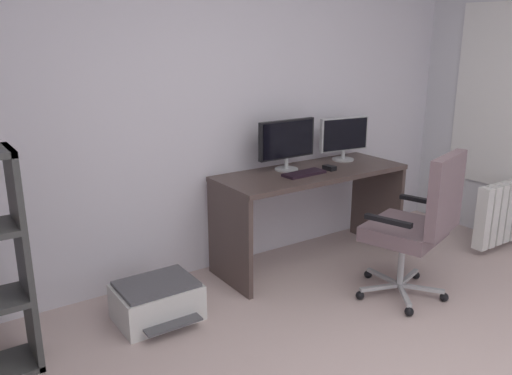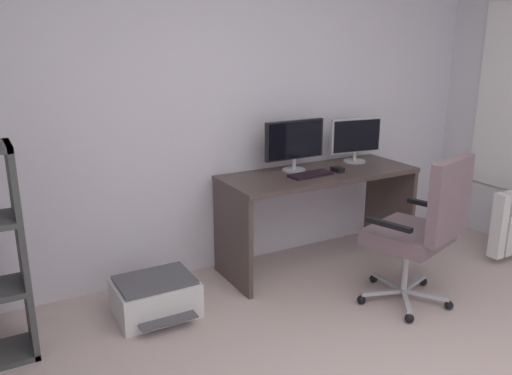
{
  "view_description": "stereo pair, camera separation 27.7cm",
  "coord_description": "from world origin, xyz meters",
  "px_view_note": "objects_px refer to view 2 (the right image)",
  "views": [
    {
      "loc": [
        -1.83,
        -0.89,
        1.74
      ],
      "look_at": [
        -0.01,
        1.79,
        0.8
      ],
      "focal_mm": 36.64,
      "sensor_mm": 36.0,
      "label": 1
    },
    {
      "loc": [
        -1.59,
        -1.03,
        1.74
      ],
      "look_at": [
        -0.01,
        1.79,
        0.8
      ],
      "focal_mm": 36.64,
      "sensor_mm": 36.0,
      "label": 2
    }
  ],
  "objects_px": {
    "keyboard": "(310,175)",
    "desk": "(318,196)",
    "printer": "(156,297)",
    "computer_mouse": "(338,170)",
    "monitor_secondary": "(356,138)",
    "office_chair": "(423,226)",
    "monitor_main": "(295,142)"
  },
  "relations": [
    {
      "from": "desk",
      "to": "office_chair",
      "type": "bearing_deg",
      "value": -78.0
    },
    {
      "from": "printer",
      "to": "keyboard",
      "type": "bearing_deg",
      "value": 3.94
    },
    {
      "from": "desk",
      "to": "printer",
      "type": "relative_size",
      "value": 2.97
    },
    {
      "from": "office_chair",
      "to": "keyboard",
      "type": "bearing_deg",
      "value": 111.11
    },
    {
      "from": "monitor_secondary",
      "to": "computer_mouse",
      "type": "distance_m",
      "value": 0.42
    },
    {
      "from": "monitor_main",
      "to": "office_chair",
      "type": "bearing_deg",
      "value": -71.58
    },
    {
      "from": "keyboard",
      "to": "office_chair",
      "type": "height_order",
      "value": "office_chair"
    },
    {
      "from": "monitor_secondary",
      "to": "office_chair",
      "type": "relative_size",
      "value": 0.44
    },
    {
      "from": "computer_mouse",
      "to": "office_chair",
      "type": "distance_m",
      "value": 0.85
    },
    {
      "from": "monitor_main",
      "to": "office_chair",
      "type": "height_order",
      "value": "monitor_main"
    },
    {
      "from": "desk",
      "to": "monitor_secondary",
      "type": "relative_size",
      "value": 3.38
    },
    {
      "from": "keyboard",
      "to": "desk",
      "type": "bearing_deg",
      "value": 24.21
    },
    {
      "from": "computer_mouse",
      "to": "printer",
      "type": "distance_m",
      "value": 1.63
    },
    {
      "from": "monitor_secondary",
      "to": "monitor_main",
      "type": "bearing_deg",
      "value": -180.0
    },
    {
      "from": "desk",
      "to": "computer_mouse",
      "type": "distance_m",
      "value": 0.25
    },
    {
      "from": "keyboard",
      "to": "office_chair",
      "type": "relative_size",
      "value": 0.33
    },
    {
      "from": "monitor_main",
      "to": "office_chair",
      "type": "xyz_separation_m",
      "value": [
        0.34,
        -1.01,
        -0.41
      ]
    },
    {
      "from": "desk",
      "to": "printer",
      "type": "xyz_separation_m",
      "value": [
        -1.38,
        -0.15,
        -0.43
      ]
    },
    {
      "from": "desk",
      "to": "office_chair",
      "type": "xyz_separation_m",
      "value": [
        0.19,
        -0.89,
        0.01
      ]
    },
    {
      "from": "monitor_main",
      "to": "keyboard",
      "type": "relative_size",
      "value": 1.48
    },
    {
      "from": "monitor_secondary",
      "to": "keyboard",
      "type": "height_order",
      "value": "monitor_secondary"
    },
    {
      "from": "computer_mouse",
      "to": "printer",
      "type": "height_order",
      "value": "computer_mouse"
    },
    {
      "from": "keyboard",
      "to": "office_chair",
      "type": "xyz_separation_m",
      "value": [
        0.32,
        -0.82,
        -0.19
      ]
    },
    {
      "from": "desk",
      "to": "keyboard",
      "type": "height_order",
      "value": "keyboard"
    },
    {
      "from": "computer_mouse",
      "to": "printer",
      "type": "relative_size",
      "value": 0.2
    },
    {
      "from": "monitor_main",
      "to": "desk",
      "type": "bearing_deg",
      "value": -39.63
    },
    {
      "from": "monitor_secondary",
      "to": "computer_mouse",
      "type": "height_order",
      "value": "monitor_secondary"
    },
    {
      "from": "desk",
      "to": "keyboard",
      "type": "bearing_deg",
      "value": -152.04
    },
    {
      "from": "computer_mouse",
      "to": "printer",
      "type": "bearing_deg",
      "value": 179.72
    },
    {
      "from": "computer_mouse",
      "to": "office_chair",
      "type": "relative_size",
      "value": 0.1
    },
    {
      "from": "monitor_main",
      "to": "computer_mouse",
      "type": "bearing_deg",
      "value": -34.88
    },
    {
      "from": "printer",
      "to": "monitor_main",
      "type": "bearing_deg",
      "value": 12.66
    }
  ]
}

